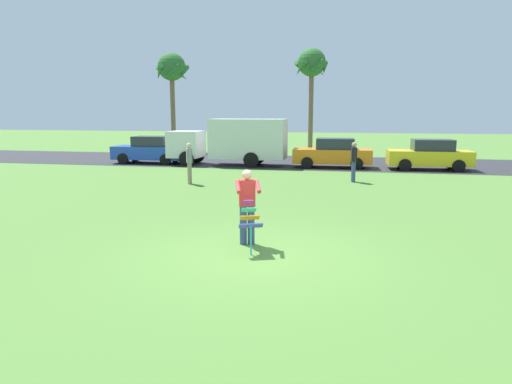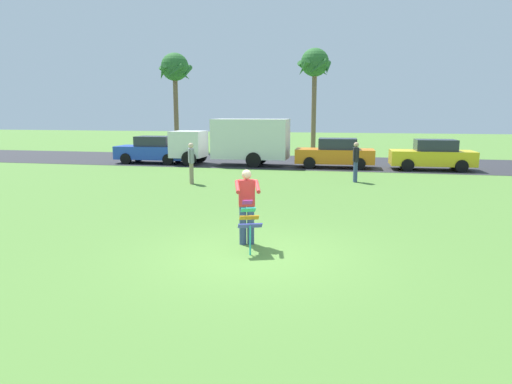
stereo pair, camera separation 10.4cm
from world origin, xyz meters
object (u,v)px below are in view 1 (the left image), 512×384
Objects in this scene: palm_tree_right_near at (312,67)px; kite_held at (250,219)px; parked_car_yellow at (430,155)px; person_walker_far at (354,161)px; parked_car_orange at (333,153)px; person_walker_near at (189,162)px; person_kite_flyer at (247,204)px; palm_tree_left_near at (172,71)px; parked_truck_white_box at (234,141)px; parked_car_blue at (150,150)px.

kite_held is at bearing -87.67° from palm_tree_right_near.
parked_car_yellow is 6.45m from person_walker_far.
kite_held is 16.13m from parked_car_orange.
palm_tree_right_near reaches higher than person_walker_near.
person_walker_near is (-4.39, 8.37, -0.02)m from person_kite_flyer.
person_kite_flyer is 16.71m from parked_car_yellow.
palm_tree_right_near reaches higher than person_walker_far.
person_kite_flyer is 27.19m from palm_tree_left_near.
parked_truck_white_box reaches higher than kite_held.
parked_car_blue is 5.17m from parked_truck_white_box.
parked_truck_white_box is (-4.26, 15.48, 0.46)m from person_kite_flyer.
person_kite_flyer is at bearing -94.72° from parked_car_orange.
parked_truck_white_box is 0.87× the size of palm_tree_right_near.
parked_truck_white_box is (5.13, -0.00, 0.64)m from parked_car_blue.
parked_truck_white_box is at bearing -179.98° from parked_car_orange.
parked_truck_white_box is 5.58m from parked_car_orange.
parked_car_blue is (-9.59, 16.10, 0.03)m from kite_held.
person_walker_far is (1.11, -5.14, 0.16)m from parked_car_orange.
person_walker_far is (-3.90, -5.14, 0.16)m from parked_car_yellow.
parked_car_orange is (1.08, 16.10, 0.03)m from kite_held.
person_walker_near is (-10.68, -7.11, 0.16)m from parked_car_yellow.
kite_held is 0.17× the size of parked_truck_white_box.
palm_tree_right_near is (-2.16, 10.45, 5.60)m from parked_car_orange.
palm_tree_right_near reaches higher than palm_tree_left_near.
palm_tree_right_near is at bearing 9.60° from palm_tree_left_near.
person_kite_flyer is at bearing -88.05° from palm_tree_right_near.
parked_car_yellow is (6.09, 16.10, 0.03)m from kite_held.
palm_tree_left_near is (-12.63, 8.68, 5.33)m from parked_car_orange.
palm_tree_left_near reaches higher than kite_held.
palm_tree_left_near is 18.02m from person_walker_near.
parked_truck_white_box reaches higher than person_walker_far.
parked_car_yellow is (5.01, 0.00, 0.00)m from parked_car_orange.
kite_held is at bearing -74.51° from parked_truck_white_box.
person_kite_flyer reaches higher than kite_held.
palm_tree_right_near is at bearing 91.95° from person_kite_flyer.
parked_car_blue is 0.63× the size of parked_truck_white_box.
parked_car_orange is at bearing 0.00° from parked_car_blue.
person_walker_far is at bearing -77.81° from parked_car_orange.
parked_truck_white_box is 3.88× the size of person_walker_near.
parked_car_yellow is at bearing 0.01° from parked_truck_white_box.
parked_car_blue and parked_car_yellow have the same top height.
person_walker_near is 1.00× the size of person_walker_far.
palm_tree_right_near is at bearing 72.08° from parked_truck_white_box.
person_kite_flyer is 0.22× the size of palm_tree_right_near.
person_walker_near and person_walker_far have the same top height.
parked_truck_white_box reaches higher than parked_car_orange.
parked_car_blue is 0.99× the size of parked_car_yellow.
kite_held is 10.09m from person_walker_near.
palm_tree_right_near is at bearing 124.45° from parked_car_yellow.
palm_tree_right_near is 4.47× the size of person_walker_far.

